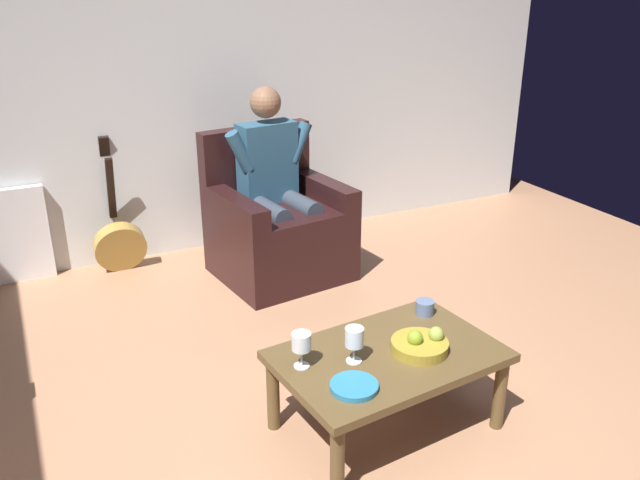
% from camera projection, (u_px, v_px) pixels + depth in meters
% --- Properties ---
extents(ground_plane, '(6.75, 6.75, 0.00)m').
position_uv_depth(ground_plane, '(406.00, 471.00, 2.84)').
color(ground_plane, '#A77656').
extents(wall_back, '(5.98, 0.06, 2.71)m').
position_uv_depth(wall_back, '(198.00, 68.00, 4.70)').
color(wall_back, silver).
rests_on(wall_back, ground).
extents(armchair, '(0.92, 0.87, 1.00)m').
position_uv_depth(armchair, '(277.00, 228.00, 4.59)').
color(armchair, black).
rests_on(armchair, ground).
extents(person_seated, '(0.66, 0.61, 1.30)m').
position_uv_depth(person_seated, '(276.00, 178.00, 4.45)').
color(person_seated, '#2B536E').
rests_on(person_seated, ground).
extents(coffee_table, '(1.06, 0.74, 0.41)m').
position_uv_depth(coffee_table, '(388.00, 363.00, 2.99)').
color(coffee_table, brown).
rests_on(coffee_table, ground).
extents(guitar, '(0.36, 0.30, 0.95)m').
position_uv_depth(guitar, '(119.00, 242.00, 4.68)').
color(guitar, '#A8843B').
rests_on(guitar, ground).
extents(radiator, '(0.52, 0.06, 0.66)m').
position_uv_depth(radiator, '(9.00, 237.00, 4.46)').
color(radiator, white).
rests_on(radiator, ground).
extents(wine_glass_near, '(0.09, 0.09, 0.16)m').
position_uv_depth(wine_glass_near, '(301.00, 344.00, 2.82)').
color(wine_glass_near, silver).
rests_on(wine_glass_near, coffee_table).
extents(wine_glass_far, '(0.08, 0.08, 0.17)m').
position_uv_depth(wine_glass_far, '(354.00, 339.00, 2.86)').
color(wine_glass_far, silver).
rests_on(wine_glass_far, coffee_table).
extents(fruit_bowl, '(0.26, 0.26, 0.11)m').
position_uv_depth(fruit_bowl, '(421.00, 344.00, 2.97)').
color(fruit_bowl, olive).
rests_on(fruit_bowl, coffee_table).
extents(decorative_dish, '(0.20, 0.20, 0.02)m').
position_uv_depth(decorative_dish, '(354.00, 386.00, 2.71)').
color(decorative_dish, teal).
rests_on(decorative_dish, coffee_table).
extents(candle_jar, '(0.09, 0.09, 0.07)m').
position_uv_depth(candle_jar, '(425.00, 308.00, 3.29)').
color(candle_jar, slate).
rests_on(candle_jar, coffee_table).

